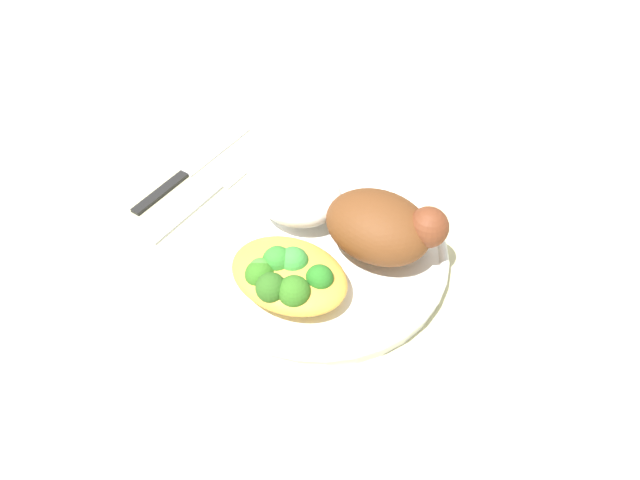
{
  "coord_description": "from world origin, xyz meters",
  "views": [
    {
      "loc": [
        0.2,
        -0.33,
        0.44
      ],
      "look_at": [
        0.0,
        0.0,
        0.03
      ],
      "focal_mm": 32.19,
      "sensor_mm": 36.0,
      "label": 1
    }
  ],
  "objects_px": {
    "mac_cheese_with_broccoli": "(287,275)",
    "plate": "(320,253)",
    "rice_pile": "(299,195)",
    "fork": "(204,199)",
    "napkin": "(493,428)",
    "knife": "(184,173)",
    "roasted_chicken": "(383,227)"
  },
  "relations": [
    {
      "from": "napkin",
      "to": "knife",
      "type": "bearing_deg",
      "value": 164.68
    },
    {
      "from": "roasted_chicken",
      "to": "mac_cheese_with_broccoli",
      "type": "height_order",
      "value": "roasted_chicken"
    },
    {
      "from": "rice_pile",
      "to": "napkin",
      "type": "relative_size",
      "value": 0.73
    },
    {
      "from": "plate",
      "to": "knife",
      "type": "height_order",
      "value": "plate"
    },
    {
      "from": "fork",
      "to": "napkin",
      "type": "xyz_separation_m",
      "value": [
        0.37,
        -0.09,
        -0.0
      ]
    },
    {
      "from": "roasted_chicken",
      "to": "rice_pile",
      "type": "distance_m",
      "value": 0.1
    },
    {
      "from": "mac_cheese_with_broccoli",
      "to": "napkin",
      "type": "height_order",
      "value": "mac_cheese_with_broccoli"
    },
    {
      "from": "plate",
      "to": "napkin",
      "type": "xyz_separation_m",
      "value": [
        0.21,
        -0.08,
        -0.01
      ]
    },
    {
      "from": "rice_pile",
      "to": "mac_cheese_with_broccoli",
      "type": "height_order",
      "value": "rice_pile"
    },
    {
      "from": "fork",
      "to": "rice_pile",
      "type": "bearing_deg",
      "value": 12.38
    },
    {
      "from": "napkin",
      "to": "mac_cheese_with_broccoli",
      "type": "bearing_deg",
      "value": 173.11
    },
    {
      "from": "plate",
      "to": "mac_cheese_with_broccoli",
      "type": "distance_m",
      "value": 0.06
    },
    {
      "from": "plate",
      "to": "fork",
      "type": "distance_m",
      "value": 0.16
    },
    {
      "from": "rice_pile",
      "to": "napkin",
      "type": "distance_m",
      "value": 0.29
    },
    {
      "from": "plate",
      "to": "napkin",
      "type": "relative_size",
      "value": 2.08
    },
    {
      "from": "plate",
      "to": "fork",
      "type": "relative_size",
      "value": 1.8
    },
    {
      "from": "rice_pile",
      "to": "mac_cheese_with_broccoli",
      "type": "xyz_separation_m",
      "value": [
        0.05,
        -0.09,
        -0.0
      ]
    },
    {
      "from": "plate",
      "to": "mac_cheese_with_broccoli",
      "type": "relative_size",
      "value": 2.24
    },
    {
      "from": "knife",
      "to": "napkin",
      "type": "height_order",
      "value": "knife"
    },
    {
      "from": "plate",
      "to": "napkin",
      "type": "bearing_deg",
      "value": -21.7
    },
    {
      "from": "roasted_chicken",
      "to": "napkin",
      "type": "bearing_deg",
      "value": -35.4
    },
    {
      "from": "rice_pile",
      "to": "napkin",
      "type": "bearing_deg",
      "value": -24.48
    },
    {
      "from": "rice_pile",
      "to": "knife",
      "type": "height_order",
      "value": "rice_pile"
    },
    {
      "from": "rice_pile",
      "to": "fork",
      "type": "height_order",
      "value": "rice_pile"
    },
    {
      "from": "roasted_chicken",
      "to": "knife",
      "type": "height_order",
      "value": "roasted_chicken"
    },
    {
      "from": "roasted_chicken",
      "to": "knife",
      "type": "xyz_separation_m",
      "value": [
        -0.26,
        0.0,
        -0.05
      ]
    },
    {
      "from": "roasted_chicken",
      "to": "knife",
      "type": "relative_size",
      "value": 0.61
    },
    {
      "from": "knife",
      "to": "mac_cheese_with_broccoli",
      "type": "bearing_deg",
      "value": -23.37
    },
    {
      "from": "fork",
      "to": "mac_cheese_with_broccoli",
      "type": "bearing_deg",
      "value": -23.09
    },
    {
      "from": "roasted_chicken",
      "to": "napkin",
      "type": "relative_size",
      "value": 0.95
    },
    {
      "from": "mac_cheese_with_broccoli",
      "to": "plate",
      "type": "bearing_deg",
      "value": 90.71
    },
    {
      "from": "rice_pile",
      "to": "napkin",
      "type": "xyz_separation_m",
      "value": [
        0.26,
        -0.12,
        -0.04
      ]
    }
  ]
}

